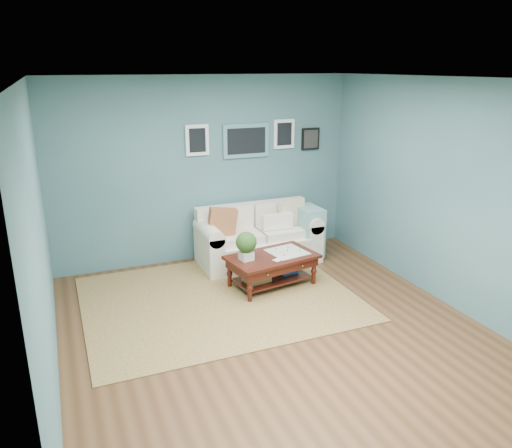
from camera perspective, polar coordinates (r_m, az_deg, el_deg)
room_shell at (r=5.17m, az=2.36°, el=1.28°), size 5.00×5.02×2.70m
area_rug at (r=6.40m, az=-4.24°, el=-8.45°), size 3.30×2.64×0.01m
loveseat at (r=7.45m, az=0.76°, el=-1.43°), size 1.81×0.82×0.93m
coffee_table at (r=6.57m, az=1.36°, el=-4.31°), size 1.25×0.85×0.81m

